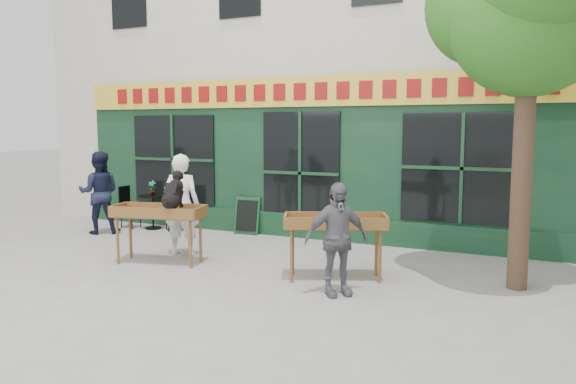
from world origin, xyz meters
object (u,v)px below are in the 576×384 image
object	(u,v)px
dog	(173,189)
woman	(182,205)
book_cart_right	(335,226)
bistro_table	(153,205)
man_right	(336,239)
book_cart_center	(159,215)
man_left	(99,193)

from	to	relation	value
dog	woman	world-z (taller)	woman
dog	book_cart_right	size ratio (longest dim) A/B	0.37
woman	bistro_table	world-z (taller)	woman
woman	book_cart_right	xyz separation A→B (m)	(3.03, -0.30, -0.09)
man_right	book_cart_right	bearing A→B (deg)	68.52
book_cart_right	dog	bearing A→B (deg)	165.13
book_cart_center	bistro_table	distance (m)	3.30
dog	bistro_table	size ratio (longest dim) A/B	0.79
man_right	bistro_table	size ratio (longest dim) A/B	2.05
man_right	man_left	distance (m)	6.50
book_cart_right	man_right	world-z (taller)	man_right
book_cart_center	man_left	size ratio (longest dim) A/B	0.90
man_right	bistro_table	xyz separation A→B (m)	(-5.48, 2.90, -0.24)
woman	man_left	xyz separation A→B (m)	(-2.85, 0.94, -0.03)
man_right	man_left	bearing A→B (deg)	118.83
bistro_table	man_left	bearing A→B (deg)	-127.87
book_cart_right	book_cart_center	bearing A→B (deg)	163.24
man_right	woman	bearing A→B (deg)	119.18
book_cart_center	man_right	xyz separation A→B (m)	(3.33, -0.40, -0.04)
book_cart_center	woman	xyz separation A→B (m)	(-0.00, 0.65, 0.09)
book_cart_right	man_right	bearing A→B (deg)	-91.48
woman	man_right	distance (m)	3.50
dog	man_right	xyz separation A→B (m)	(2.98, -0.35, -0.51)
man_right	man_left	xyz separation A→B (m)	(-6.18, 2.00, 0.11)
dog	book_cart_right	distance (m)	2.75
man_left	dog	bearing A→B (deg)	117.03
man_right	book_cart_center	bearing A→B (deg)	129.81
dog	bistro_table	distance (m)	3.64
man_left	bistro_table	bearing A→B (deg)	-163.69
bistro_table	woman	bearing A→B (deg)	-40.57
woman	dog	bearing A→B (deg)	103.64
woman	bistro_table	xyz separation A→B (m)	(-2.15, 1.84, -0.37)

